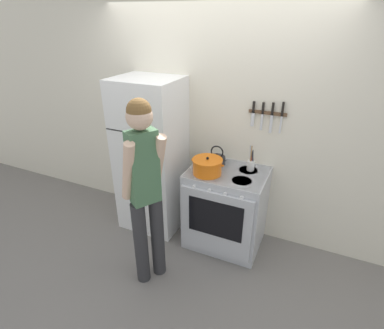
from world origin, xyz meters
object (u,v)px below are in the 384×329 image
(person, at_px, (145,187))
(dutch_oven_pot, at_px, (207,166))
(stove_range, at_px, (225,209))
(tea_kettle, at_px, (217,159))
(utensil_jar, at_px, (251,164))
(refrigerator, at_px, (151,157))

(person, bearing_deg, dutch_oven_pot, 6.88)
(dutch_oven_pot, height_order, person, person)
(stove_range, height_order, dutch_oven_pot, dutch_oven_pot)
(tea_kettle, xyz_separation_m, person, (-0.33, -0.91, 0.06))
(tea_kettle, relative_size, person, 0.13)
(utensil_jar, xyz_separation_m, person, (-0.70, -0.92, 0.05))
(dutch_oven_pot, height_order, utensil_jar, utensil_jar)
(dutch_oven_pot, relative_size, tea_kettle, 1.50)
(person, bearing_deg, tea_kettle, 12.40)
(refrigerator, xyz_separation_m, utensil_jar, (1.13, 0.12, 0.08))
(dutch_oven_pot, height_order, tea_kettle, tea_kettle)
(dutch_oven_pot, bearing_deg, utensil_jar, 33.39)
(refrigerator, bearing_deg, person, -61.58)
(stove_range, relative_size, utensil_jar, 3.25)
(utensil_jar, bearing_deg, tea_kettle, -178.89)
(dutch_oven_pot, relative_size, utensil_jar, 1.24)
(refrigerator, xyz_separation_m, dutch_oven_pot, (0.75, -0.13, 0.10))
(utensil_jar, distance_m, person, 1.16)
(refrigerator, xyz_separation_m, stove_range, (0.93, -0.03, -0.43))
(refrigerator, bearing_deg, utensil_jar, 6.23)
(person, bearing_deg, stove_range, -0.90)
(stove_range, height_order, tea_kettle, tea_kettle)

